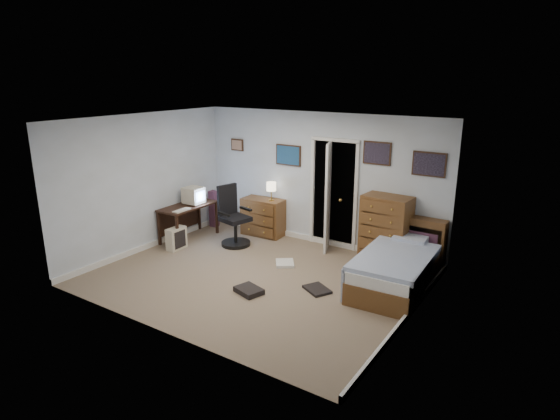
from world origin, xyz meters
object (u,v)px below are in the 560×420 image
object	(u,v)px
office_chair	(233,222)
low_dresser	(263,217)
bed	(395,270)
tall_dresser	(386,230)
computer_desk	(185,212)

from	to	relation	value
office_chair	low_dresser	distance (m)	0.79
office_chair	bed	xyz separation A→B (m)	(3.25, -0.14, -0.15)
office_chair	bed	size ratio (longest dim) A/B	0.60
tall_dresser	bed	size ratio (longest dim) A/B	0.62
computer_desk	office_chair	distance (m)	1.05
computer_desk	office_chair	bearing A→B (deg)	12.43
tall_dresser	computer_desk	bearing A→B (deg)	-161.42
low_dresser	computer_desk	bearing A→B (deg)	-142.55
tall_dresser	bed	distance (m)	1.07
computer_desk	low_dresser	distance (m)	1.55
office_chair	tall_dresser	bearing A→B (deg)	29.19
office_chair	low_dresser	bearing A→B (deg)	92.75
computer_desk	bed	distance (m)	4.28
computer_desk	bed	bearing A→B (deg)	0.55
low_dresser	bed	xyz separation A→B (m)	(3.10, -0.92, -0.09)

